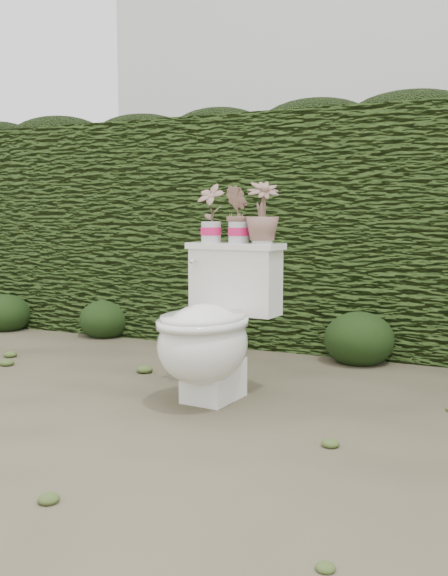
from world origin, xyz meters
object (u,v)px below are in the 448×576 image
at_px(potted_plant_left, 211,214).
at_px(potted_plant_right, 262,214).
at_px(toilet, 212,330).
at_px(potted_plant_center, 239,216).

height_order(potted_plant_left, potted_plant_right, potted_plant_right).
relative_size(potted_plant_left, potted_plant_right, 0.98).
bearing_deg(potted_plant_left, potted_plant_right, 5.37).
distance_m(toilet, potted_plant_left, 0.63).
distance_m(toilet, potted_plant_center, 0.61).
relative_size(toilet, potted_plant_right, 2.60).
relative_size(potted_plant_center, potted_plant_right, 0.93).
relative_size(toilet, potted_plant_left, 2.64).
bearing_deg(potted_plant_center, potted_plant_right, 47.34).
xyz_separation_m(potted_plant_left, potted_plant_center, (0.16, -0.02, -0.01)).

